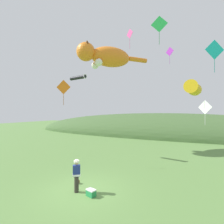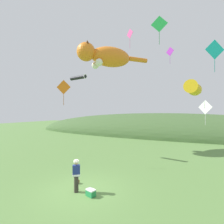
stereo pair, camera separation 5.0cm
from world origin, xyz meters
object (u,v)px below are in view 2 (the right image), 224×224
festival_attendant (76,175)px  kite_diamond_orange (64,87)px  kite_diamond_teal (215,50)px  kite_fish_windsock (194,89)px  kite_giant_cat (106,57)px  kite_spool (78,182)px  picnic_cooler (91,193)px  kite_diamond_green (159,24)px  kite_diamond_white (205,107)px  kite_tube_streamer (78,78)px  kite_diamond_pink (130,34)px  kite_diamond_violet (170,52)px

festival_attendant → kite_diamond_orange: bearing=138.1°
kite_diamond_teal → kite_fish_windsock: bearing=-127.9°
kite_giant_cat → kite_diamond_teal: 11.62m
kite_fish_windsock → kite_diamond_orange: kite_diamond_orange is taller
kite_fish_windsock → kite_spool: bearing=-148.8°
picnic_cooler → kite_diamond_green: kite_diamond_green is taller
kite_diamond_white → kite_diamond_green: 7.88m
kite_tube_streamer → kite_diamond_white: kite_tube_streamer is taller
kite_diamond_pink → kite_diamond_teal: kite_diamond_pink is taller
kite_fish_windsock → kite_diamond_teal: 3.62m
kite_tube_streamer → kite_diamond_teal: kite_diamond_teal is taller
picnic_cooler → kite_diamond_violet: kite_diamond_violet is taller
festival_attendant → picnic_cooler: bearing=-3.0°
kite_spool → kite_diamond_violet: bearing=71.8°
kite_diamond_green → kite_diamond_teal: size_ratio=0.90×
kite_diamond_green → kite_diamond_teal: 4.34m
kite_tube_streamer → kite_diamond_teal: size_ratio=0.92×
kite_diamond_orange → kite_fish_windsock: bearing=7.5°
kite_diamond_green → kite_diamond_violet: bearing=91.6°
kite_tube_streamer → kite_diamond_white: size_ratio=1.00×
kite_spool → kite_tube_streamer: kite_tube_streamer is taller
kite_diamond_green → kite_diamond_orange: 8.80m
festival_attendant → kite_diamond_violet: kite_diamond_violet is taller
kite_giant_cat → kite_diamond_white: bearing=-6.9°
kite_tube_streamer → kite_diamond_orange: bearing=-79.3°
kite_diamond_pink → picnic_cooler: bearing=-86.5°
festival_attendant → kite_diamond_white: 11.98m
kite_spool → kite_diamond_white: kite_diamond_white is taller
kite_tube_streamer → kite_diamond_green: (8.03, -1.20, 2.98)m
kite_diamond_violet → kite_diamond_teal: (3.82, -6.35, -2.41)m
kite_diamond_violet → festival_attendant: bearing=-104.4°
kite_spool → festival_attendant: bearing=-57.0°
kite_spool → picnic_cooler: picnic_cooler is taller
kite_spool → kite_diamond_green: 12.14m
kite_diamond_pink → kite_diamond_violet: bearing=63.6°
kite_diamond_violet → kite_diamond_pink: 6.31m
kite_diamond_green → kite_diamond_orange: (-7.51, -1.54, -4.32)m
kite_spool → kite_diamond_teal: (7.76, 5.60, 8.69)m
picnic_cooler → kite_diamond_green: (2.57, 5.15, 10.56)m
kite_giant_cat → kite_diamond_pink: 5.25m
kite_fish_windsock → kite_diamond_violet: (-2.50, 8.05, 5.32)m
kite_diamond_teal → kite_diamond_white: bearing=99.9°
festival_attendant → kite_fish_windsock: (5.82, 4.86, 4.95)m
festival_attendant → kite_diamond_teal: (7.14, 6.56, 7.86)m
kite_diamond_green → picnic_cooler: bearing=-116.5°
kite_giant_cat → kite_tube_streamer: size_ratio=3.37×
kite_fish_windsock → kite_diamond_green: size_ratio=1.48×
picnic_cooler → kite_diamond_white: (5.72, 9.24, 4.59)m
kite_tube_streamer → kite_diamond_green: size_ratio=1.02×
festival_attendant → kite_diamond_white: kite_diamond_white is taller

